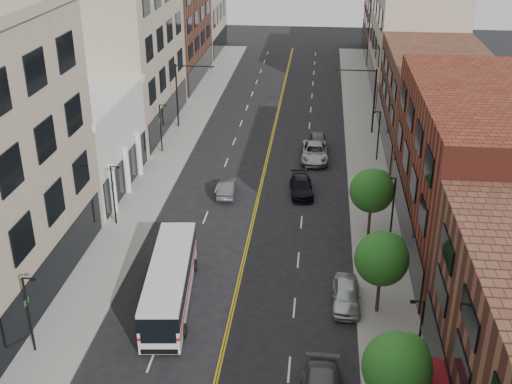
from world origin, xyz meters
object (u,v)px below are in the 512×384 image
(city_bus, at_px, (170,280))
(car_lane_c, at_px, (318,142))
(car_lane_behind, at_px, (227,188))
(car_lane_a, at_px, (301,187))
(car_parked_far, at_px, (346,295))
(car_lane_b, at_px, (315,152))

(city_bus, relative_size, car_lane_c, 2.47)
(car_lane_c, bearing_deg, car_lane_behind, -126.49)
(car_lane_a, xyz_separation_m, car_lane_c, (1.28, 11.17, 0.10))
(city_bus, height_order, car_lane_c, city_bus)
(car_parked_far, height_order, car_lane_b, car_lane_b)
(car_parked_far, distance_m, car_lane_a, 17.13)
(car_parked_far, distance_m, car_lane_behind, 18.86)
(car_lane_b, xyz_separation_m, car_lane_c, (0.27, 2.96, -0.02))
(city_bus, distance_m, car_lane_behind, 16.77)
(city_bus, bearing_deg, car_lane_a, 59.77)
(car_lane_c, bearing_deg, car_lane_a, -99.78)
(car_lane_a, bearing_deg, car_lane_behind, -178.51)
(car_parked_far, bearing_deg, car_lane_a, 102.32)
(car_lane_behind, bearing_deg, car_parked_far, 119.82)
(car_parked_far, bearing_deg, city_bus, -175.63)
(car_parked_far, distance_m, car_lane_b, 25.10)
(city_bus, relative_size, car_lane_b, 1.97)
(city_bus, xyz_separation_m, car_lane_a, (7.93, 17.57, -1.00))
(car_lane_behind, bearing_deg, car_lane_a, -175.27)
(car_lane_a, bearing_deg, car_parked_far, -84.10)
(car_lane_b, height_order, car_lane_c, car_lane_b)
(car_lane_a, bearing_deg, city_bus, -120.41)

